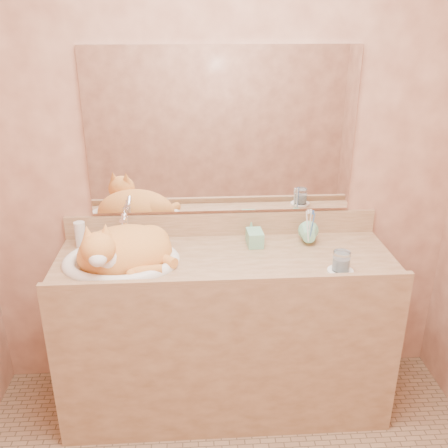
{
  "coord_description": "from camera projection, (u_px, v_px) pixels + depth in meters",
  "views": [
    {
      "loc": [
        -0.15,
        -1.39,
        1.9
      ],
      "look_at": [
        -0.01,
        0.7,
        1.03
      ],
      "focal_mm": 40.0,
      "sensor_mm": 36.0,
      "label": 1
    }
  ],
  "objects": [
    {
      "name": "sink_basin",
      "position": [
        120.0,
        246.0,
        2.28
      ],
      "size": [
        0.55,
        0.46,
        0.17
      ],
      "primitive_type": null,
      "rotation": [
        0.0,
        0.0,
        -0.04
      ],
      "color": "white",
      "rests_on": "vanity_counter"
    },
    {
      "name": "wall_back",
      "position": [
        222.0,
        160.0,
        2.46
      ],
      "size": [
        2.4,
        0.02,
        2.5
      ],
      "primitive_type": "cube",
      "color": "#975A44",
      "rests_on": "ground"
    },
    {
      "name": "soap_dispenser",
      "position": [
        257.0,
        234.0,
        2.41
      ],
      "size": [
        0.08,
        0.08,
        0.17
      ],
      "primitive_type": "imported",
      "rotation": [
        0.0,
        0.0,
        0.05
      ],
      "color": "#79C299",
      "rests_on": "vanity_counter"
    },
    {
      "name": "saucer",
      "position": [
        340.0,
        271.0,
        2.22
      ],
      "size": [
        0.12,
        0.12,
        0.01
      ],
      "primitive_type": "cylinder",
      "color": "white",
      "rests_on": "vanity_counter"
    },
    {
      "name": "water_glass",
      "position": [
        341.0,
        261.0,
        2.2
      ],
      "size": [
        0.08,
        0.08,
        0.09
      ],
      "primitive_type": "cylinder",
      "color": "white",
      "rests_on": "saucer"
    },
    {
      "name": "toothbrush_cup",
      "position": [
        309.0,
        238.0,
        2.45
      ],
      "size": [
        0.12,
        0.12,
        0.1
      ],
      "primitive_type": "imported",
      "rotation": [
        0.0,
        0.0,
        -0.18
      ],
      "color": "#79C299",
      "rests_on": "vanity_counter"
    },
    {
      "name": "toothbrushes",
      "position": [
        310.0,
        225.0,
        2.42
      ],
      "size": [
        0.03,
        0.03,
        0.2
      ],
      "primitive_type": null,
      "color": "white",
      "rests_on": "toothbrush_cup"
    },
    {
      "name": "vanity_counter",
      "position": [
        225.0,
        332.0,
        2.53
      ],
      "size": [
        1.6,
        0.55,
        0.85
      ],
      "primitive_type": null,
      "color": "brown",
      "rests_on": "floor"
    },
    {
      "name": "cat",
      "position": [
        122.0,
        249.0,
        2.27
      ],
      "size": [
        0.52,
        0.46,
        0.24
      ],
      "primitive_type": null,
      "rotation": [
        0.0,
        0.0,
        0.25
      ],
      "color": "orange",
      "rests_on": "sink_basin"
    },
    {
      "name": "lotion_bottle",
      "position": [
        80.0,
        234.0,
        2.45
      ],
      "size": [
        0.05,
        0.05,
        0.13
      ],
      "primitive_type": "cylinder",
      "color": "white",
      "rests_on": "vanity_counter"
    },
    {
      "name": "mirror",
      "position": [
        222.0,
        132.0,
        2.4
      ],
      "size": [
        1.3,
        0.02,
        0.8
      ],
      "primitive_type": "cube",
      "color": "white",
      "rests_on": "wall_back"
    },
    {
      "name": "faucet",
      "position": [
        125.0,
        228.0,
        2.47
      ],
      "size": [
        0.06,
        0.13,
        0.18
      ],
      "primitive_type": null,
      "rotation": [
        0.0,
        0.0,
        0.13
      ],
      "color": "white",
      "rests_on": "vanity_counter"
    }
  ]
}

